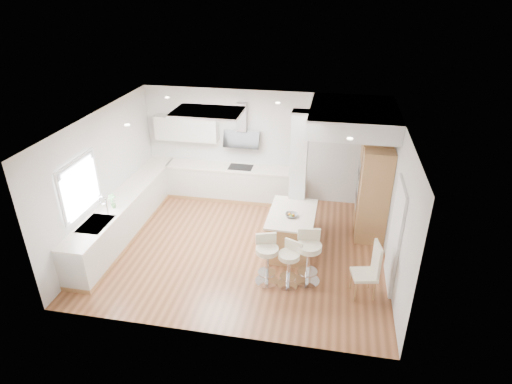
% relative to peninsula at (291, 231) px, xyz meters
% --- Properties ---
extents(ground, '(6.00, 6.00, 0.00)m').
position_rel_peninsula_xyz_m(ground, '(-1.03, -0.18, -0.44)').
color(ground, '#925836').
rests_on(ground, ground).
extents(ceiling, '(6.00, 5.00, 0.02)m').
position_rel_peninsula_xyz_m(ceiling, '(-1.03, -0.18, -0.44)').
color(ceiling, silver).
rests_on(ceiling, ground).
extents(wall_back, '(6.00, 0.04, 2.80)m').
position_rel_peninsula_xyz_m(wall_back, '(-1.03, 2.32, 0.96)').
color(wall_back, beige).
rests_on(wall_back, ground).
extents(wall_left, '(0.04, 5.00, 2.80)m').
position_rel_peninsula_xyz_m(wall_left, '(-4.03, -0.18, 0.96)').
color(wall_left, beige).
rests_on(wall_left, ground).
extents(wall_right, '(0.04, 5.00, 2.80)m').
position_rel_peninsula_xyz_m(wall_right, '(1.97, -0.18, 0.96)').
color(wall_right, beige).
rests_on(wall_right, ground).
extents(skylight, '(4.10, 2.10, 0.06)m').
position_rel_peninsula_xyz_m(skylight, '(-1.82, 0.42, 2.33)').
color(skylight, white).
rests_on(skylight, ground).
extents(window_left, '(0.06, 1.28, 1.07)m').
position_rel_peninsula_xyz_m(window_left, '(-3.98, -1.08, 1.26)').
color(window_left, white).
rests_on(window_left, ground).
extents(doorway_right, '(0.05, 1.00, 2.10)m').
position_rel_peninsula_xyz_m(doorway_right, '(1.94, -0.78, 0.56)').
color(doorway_right, '#4E473D').
rests_on(doorway_right, ground).
extents(counter_left, '(0.63, 4.50, 1.35)m').
position_rel_peninsula_xyz_m(counter_left, '(-3.73, 0.05, 0.02)').
color(counter_left, '#B2814C').
rests_on(counter_left, ground).
extents(counter_back, '(3.62, 0.63, 2.50)m').
position_rel_peninsula_xyz_m(counter_back, '(-1.94, 2.05, 0.26)').
color(counter_back, '#B2814C').
rests_on(counter_back, ground).
extents(pillar, '(0.35, 0.35, 2.80)m').
position_rel_peninsula_xyz_m(pillar, '(0.02, 0.77, 0.96)').
color(pillar, white).
rests_on(pillar, ground).
extents(soffit, '(1.78, 2.20, 0.40)m').
position_rel_peninsula_xyz_m(soffit, '(1.07, 1.22, 2.16)').
color(soffit, silver).
rests_on(soffit, ground).
extents(oven_column, '(0.63, 1.21, 2.10)m').
position_rel_peninsula_xyz_m(oven_column, '(1.65, 1.05, 0.61)').
color(oven_column, '#B2814C').
rests_on(oven_column, ground).
extents(peninsula, '(0.98, 1.45, 0.93)m').
position_rel_peninsula_xyz_m(peninsula, '(0.00, 0.00, 0.00)').
color(peninsula, '#B2814C').
rests_on(peninsula, ground).
extents(bar_stool_a, '(0.56, 0.56, 0.99)m').
position_rel_peninsula_xyz_m(bar_stool_a, '(-0.33, -1.18, 0.12)').
color(bar_stool_a, silver).
rests_on(bar_stool_a, ground).
extents(bar_stool_b, '(0.55, 0.55, 0.92)m').
position_rel_peninsula_xyz_m(bar_stool_b, '(0.09, -1.22, 0.08)').
color(bar_stool_b, silver).
rests_on(bar_stool_b, ground).
extents(bar_stool_c, '(0.55, 0.55, 1.07)m').
position_rel_peninsula_xyz_m(bar_stool_c, '(0.43, -1.04, 0.16)').
color(bar_stool_c, silver).
rests_on(bar_stool_c, ground).
extents(dining_chair, '(0.50, 0.50, 1.09)m').
position_rel_peninsula_xyz_m(dining_chair, '(1.54, -1.22, 0.14)').
color(dining_chair, beige).
rests_on(dining_chair, ground).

